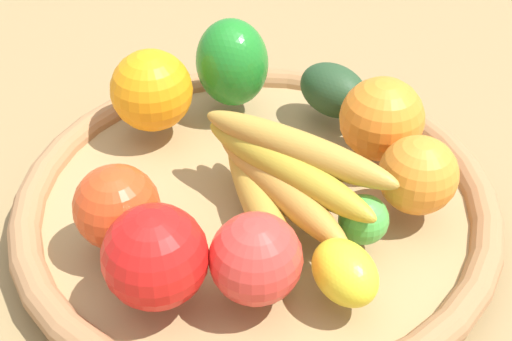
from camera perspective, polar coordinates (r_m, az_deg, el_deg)
name	(u,v)px	position (r m, az deg, el deg)	size (l,w,h in m)	color
ground_plane	(256,219)	(0.67, 0.00, -3.88)	(2.40, 2.40, 0.00)	olive
basket	(256,204)	(0.66, 0.00, -2.69)	(0.44, 0.44, 0.04)	#A08151
apple_2	(117,207)	(0.58, -11.05, -2.89)	(0.07, 0.07, 0.07)	red
banana_bunch	(281,176)	(0.60, 2.02, -0.44)	(0.13, 0.19, 0.07)	#B68B32
bell_pepper	(232,63)	(0.73, -1.93, 8.61)	(0.08, 0.07, 0.09)	#1E7D24
orange_1	(382,119)	(0.67, 10.00, 4.06)	(0.08, 0.08, 0.08)	orange
orange_2	(148,92)	(0.70, -8.64, 6.19)	(0.08, 0.08, 0.08)	orange
orange_0	(418,175)	(0.62, 12.81, -0.35)	(0.07, 0.07, 0.07)	orange
avocado	(333,90)	(0.73, 6.20, 6.38)	(0.08, 0.05, 0.05)	#244224
apple_0	(256,259)	(0.53, -0.01, -7.07)	(0.07, 0.07, 0.07)	red
lime_0	(364,219)	(0.59, 8.58, -3.89)	(0.04, 0.04, 0.04)	green
apple_1	(155,257)	(0.53, -8.04, -6.84)	(0.08, 0.08, 0.08)	red
lemon_0	(345,272)	(0.54, 7.10, -8.07)	(0.06, 0.04, 0.04)	yellow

